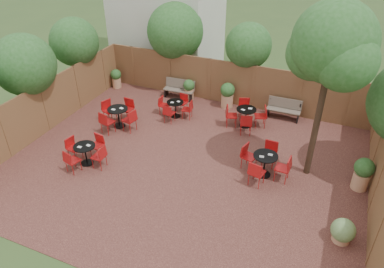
% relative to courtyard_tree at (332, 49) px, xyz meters
% --- Properties ---
extents(ground, '(80.00, 80.00, 0.00)m').
position_rel_courtyard_tree_xyz_m(ground, '(-3.98, -1.20, -4.37)').
color(ground, '#354F23').
rests_on(ground, ground).
extents(courtyard_paving, '(12.00, 10.00, 0.02)m').
position_rel_courtyard_tree_xyz_m(courtyard_paving, '(-3.98, -1.20, -4.36)').
color(courtyard_paving, '#381A17').
rests_on(courtyard_paving, ground).
extents(fence_back, '(12.00, 0.08, 2.00)m').
position_rel_courtyard_tree_xyz_m(fence_back, '(-3.98, 3.80, -3.37)').
color(fence_back, brown).
rests_on(fence_back, ground).
extents(fence_left, '(0.08, 10.00, 2.00)m').
position_rel_courtyard_tree_xyz_m(fence_left, '(-9.98, -1.20, -3.37)').
color(fence_left, brown).
rests_on(fence_left, ground).
extents(fence_right, '(0.08, 10.00, 2.00)m').
position_rel_courtyard_tree_xyz_m(fence_right, '(2.02, -1.20, -3.37)').
color(fence_right, brown).
rests_on(fence_right, ground).
extents(overhang_foliage, '(15.72, 10.53, 2.77)m').
position_rel_courtyard_tree_xyz_m(overhang_foliage, '(-5.01, 1.56, -1.66)').
color(overhang_foliage, '#20501A').
rests_on(overhang_foliage, ground).
extents(courtyard_tree, '(2.58, 2.48, 5.73)m').
position_rel_courtyard_tree_xyz_m(courtyard_tree, '(0.00, 0.00, 0.00)').
color(courtyard_tree, black).
rests_on(courtyard_tree, courtyard_paving).
extents(park_bench_left, '(1.44, 0.52, 0.88)m').
position_rel_courtyard_tree_xyz_m(park_bench_left, '(-6.32, 3.42, -3.90)').
color(park_bench_left, brown).
rests_on(park_bench_left, courtyard_paving).
extents(park_bench_right, '(1.39, 0.47, 0.86)m').
position_rel_courtyard_tree_xyz_m(park_bench_right, '(-1.48, 3.42, -3.91)').
color(park_bench_right, brown).
rests_on(park_bench_right, courtyard_paving).
extents(bistro_tables, '(7.90, 6.24, 0.93)m').
position_rel_courtyard_tree_xyz_m(bistro_tables, '(-4.76, 0.14, -3.90)').
color(bistro_tables, black).
rests_on(bistro_tables, courtyard_paving).
extents(planters, '(11.86, 4.18, 1.15)m').
position_rel_courtyard_tree_xyz_m(planters, '(-3.57, 2.28, -3.78)').
color(planters, tan).
rests_on(planters, courtyard_paving).
extents(low_shrubs, '(2.00, 3.41, 0.71)m').
position_rel_courtyard_tree_xyz_m(low_shrubs, '(0.57, -4.19, -4.04)').
color(low_shrubs, tan).
rests_on(low_shrubs, courtyard_paving).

